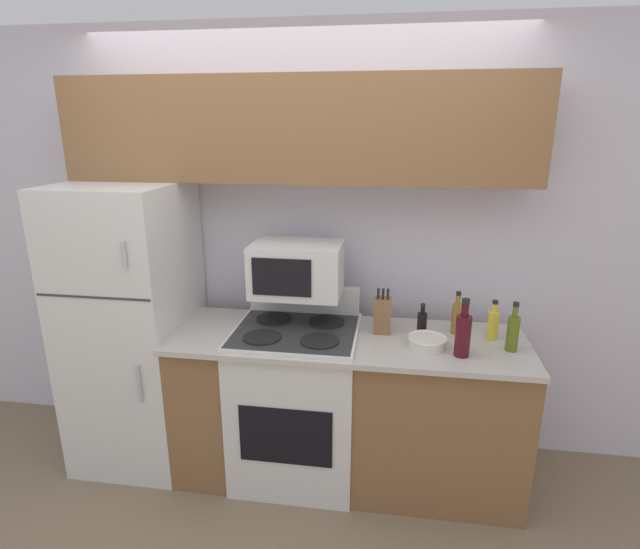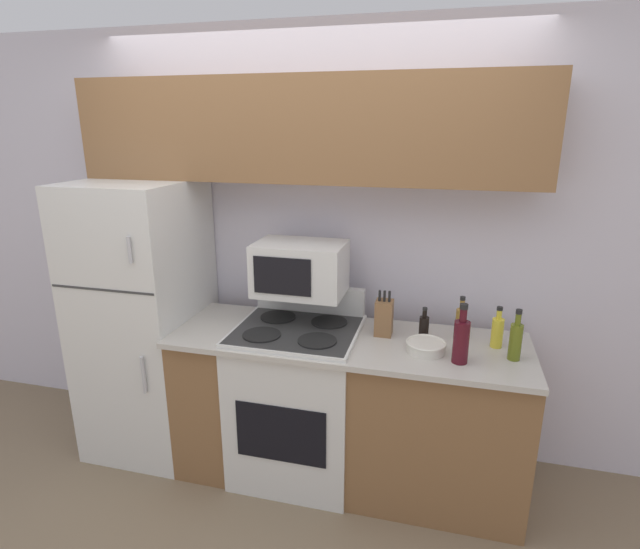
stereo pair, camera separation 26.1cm
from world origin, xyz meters
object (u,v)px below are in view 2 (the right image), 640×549
object	(u,v)px
bottle_olive_oil	(516,340)
microwave	(300,268)
refrigerator	(145,319)
knife_block	(384,317)
bowl	(426,346)
bottle_wine_red	(461,340)
stove	(298,399)
bottle_soy_sauce	(424,327)
bottle_cooking_spray	(497,331)
bottle_vinegar	(461,322)

from	to	relation	value
bottle_olive_oil	microwave	bearing A→B (deg)	171.25
refrigerator	knife_block	xyz separation A→B (m)	(1.47, 0.03, 0.15)
bowl	bottle_wine_red	distance (m)	0.20
microwave	bottle_wine_red	world-z (taller)	microwave
stove	bottle_soy_sauce	distance (m)	0.84
bottle_cooking_spray	microwave	bearing A→B (deg)	177.51
bowl	bottle_cooking_spray	size ratio (longest dim) A/B	0.93
stove	bottle_olive_oil	xyz separation A→B (m)	(1.13, -0.05, 0.52)
bottle_vinegar	bottle_wine_red	bearing A→B (deg)	-90.48
bottle_soy_sauce	bottle_wine_red	world-z (taller)	bottle_wine_red
bowl	bottle_cooking_spray	distance (m)	0.39
microwave	bottle_vinegar	bearing A→B (deg)	0.60
stove	bottle_wine_red	size ratio (longest dim) A/B	3.56
microwave	bottle_olive_oil	world-z (taller)	microwave
bottle_cooking_spray	bottle_wine_red	xyz separation A→B (m)	(-0.18, -0.23, 0.03)
microwave	bottle_wine_red	bearing A→B (deg)	-17.28
stove	microwave	distance (m)	0.76
knife_block	bottle_olive_oil	bearing A→B (deg)	-11.98
stove	bottle_olive_oil	size ratio (longest dim) A/B	4.11
microwave	bottle_wine_red	xyz separation A→B (m)	(0.88, -0.28, -0.21)
stove	knife_block	xyz separation A→B (m)	(0.47, 0.09, 0.52)
bottle_olive_oil	bottle_cooking_spray	bearing A→B (deg)	119.50
refrigerator	stove	bearing A→B (deg)	-3.44
microwave	bottle_vinegar	xyz separation A→B (m)	(0.89, 0.01, -0.24)
refrigerator	bottle_soy_sauce	size ratio (longest dim) A/B	9.36
microwave	bottle_cooking_spray	bearing A→B (deg)	-2.49
bowl	bottle_soy_sauce	world-z (taller)	bottle_soy_sauce
stove	knife_block	world-z (taller)	knife_block
knife_block	bottle_cooking_spray	world-z (taller)	knife_block
bottle_soy_sauce	bowl	bearing A→B (deg)	-82.17
refrigerator	microwave	xyz separation A→B (m)	(0.98, 0.06, 0.38)
bowl	bottle_cooking_spray	world-z (taller)	bottle_cooking_spray
bottle_soy_sauce	bottle_wine_red	distance (m)	0.30
microwave	bottle_soy_sauce	bearing A→B (deg)	-3.54
microwave	bottle_soy_sauce	xyz separation A→B (m)	(0.70, -0.04, -0.26)
knife_block	stove	bearing A→B (deg)	-169.32
refrigerator	bottle_vinegar	distance (m)	1.88
stove	bottle_cooking_spray	distance (m)	1.17
bowl	bottle_olive_oil	distance (m)	0.43
bowl	bottle_soy_sauce	distance (m)	0.16
bottle_soy_sauce	bottle_olive_oil	xyz separation A→B (m)	(0.44, -0.13, 0.03)
bowl	refrigerator	bearing A→B (deg)	175.47
bottle_wine_red	bottle_olive_oil	bearing A→B (deg)	21.09
bottle_wine_red	knife_block	bearing A→B (deg)	149.20
refrigerator	microwave	bearing A→B (deg)	3.77
refrigerator	bottle_cooking_spray	xyz separation A→B (m)	(2.05, 0.02, 0.13)
bottle_olive_oil	knife_block	bearing A→B (deg)	168.02
refrigerator	stove	distance (m)	1.06
refrigerator	bowl	distance (m)	1.71
bowl	stove	bearing A→B (deg)	173.94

